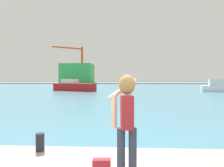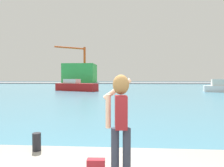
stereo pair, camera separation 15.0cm
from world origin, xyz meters
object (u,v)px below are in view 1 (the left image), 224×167
object	(u,v)px
harbor_bollard	(40,142)
port_crane	(78,60)
person_photographer	(126,114)
boat_moored_2	(220,87)
warehouse_left	(78,73)
boat_moored	(74,86)
handbag	(102,166)

from	to	relation	value
harbor_bollard	port_crane	bearing A→B (deg)	102.03
port_crane	person_photographer	bearing A→B (deg)	-76.87
boat_moored_2	warehouse_left	distance (m)	71.20
port_crane	warehouse_left	bearing A→B (deg)	104.17
person_photographer	warehouse_left	bearing A→B (deg)	7.95
boat_moored	warehouse_left	xyz separation A→B (m)	(-12.40, 58.42, 3.90)
person_photographer	handbag	bearing A→B (deg)	75.29
boat_moored	warehouse_left	size ratio (longest dim) A/B	0.60
handbag	harbor_bollard	world-z (taller)	harbor_bollard
handbag	harbor_bollard	size ratio (longest dim) A/B	0.78
boat_moored	boat_moored_2	world-z (taller)	boat_moored
boat_moored	port_crane	size ratio (longest dim) A/B	0.53
harbor_bollard	boat_moored_2	distance (m)	36.20
person_photographer	port_crane	size ratio (longest dim) A/B	0.11
handbag	port_crane	world-z (taller)	port_crane
harbor_bollard	boat_moored	bearing A→B (deg)	102.52
boat_moored_2	port_crane	xyz separation A→B (m)	(-36.59, 53.71, 9.72)
handbag	warehouse_left	bearing A→B (deg)	102.96
warehouse_left	port_crane	world-z (taller)	port_crane
handbag	port_crane	distance (m)	88.55
harbor_bollard	warehouse_left	xyz separation A→B (m)	(-19.65, 91.09, 3.90)
boat_moored_2	warehouse_left	bearing A→B (deg)	137.57
boat_moored	port_crane	distance (m)	54.13
warehouse_left	harbor_bollard	bearing A→B (deg)	-77.82
person_photographer	handbag	size ratio (longest dim) A/B	5.44
harbor_bollard	boat_moored	distance (m)	33.46
person_photographer	warehouse_left	xyz separation A→B (m)	(-21.62, 92.14, 3.04)
boat_moored	port_crane	world-z (taller)	port_crane
harbor_bollard	port_crane	world-z (taller)	port_crane
boat_moored_2	warehouse_left	world-z (taller)	warehouse_left
handbag	warehouse_left	size ratio (longest dim) A/B	0.02
boat_moored	harbor_bollard	bearing A→B (deg)	-53.13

